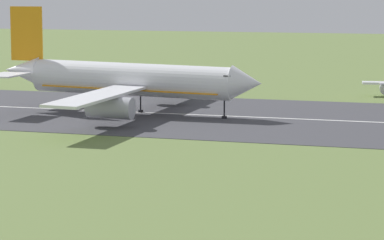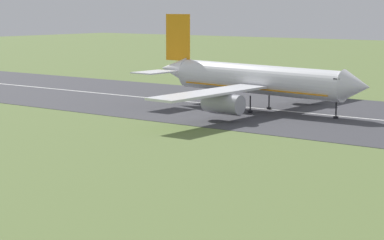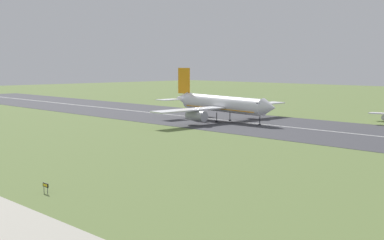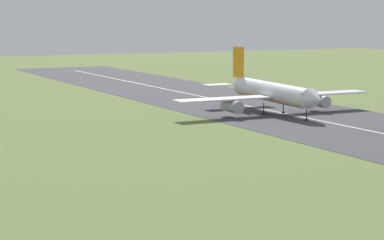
{
  "view_description": "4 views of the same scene",
  "coord_description": "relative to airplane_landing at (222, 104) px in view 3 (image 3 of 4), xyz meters",
  "views": [
    {
      "loc": [
        19.52,
        -8.86,
        19.75
      ],
      "look_at": [
        -9.43,
        85.11,
        5.74
      ],
      "focal_mm": 85.0,
      "sensor_mm": 36.0,
      "label": 1
    },
    {
      "loc": [
        39.24,
        13.33,
        18.39
      ],
      "look_at": [
        -15.54,
        84.9,
        4.85
      ],
      "focal_mm": 70.0,
      "sensor_mm": 36.0,
      "label": 2
    },
    {
      "loc": [
        85.16,
        0.06,
        18.71
      ],
      "look_at": [
        4.74,
        77.1,
        6.92
      ],
      "focal_mm": 50.0,
      "sensor_mm": 36.0,
      "label": 3
    },
    {
      "loc": [
        135.05,
        17.32,
        25.81
      ],
      "look_at": [
        7.49,
        81.89,
        5.98
      ],
      "focal_mm": 70.0,
      "sensor_mm": 36.0,
      "label": 4
    }
  ],
  "objects": [
    {
      "name": "ground_plane",
      "position": [
        32.42,
        -61.68,
        -5.53
      ],
      "size": [
        709.52,
        709.52,
        0.0
      ],
      "primitive_type": "plane",
      "color": "olive"
    },
    {
      "name": "runway_strip",
      "position": [
        32.42,
        2.89,
        -5.5
      ],
      "size": [
        469.52,
        47.49,
        0.06
      ],
      "primitive_type": "cube",
      "color": "#3D3D42",
      "rests_on": "ground_plane"
    },
    {
      "name": "runway_centreline",
      "position": [
        32.42,
        2.89,
        -5.46
      ],
      "size": [
        422.57,
        0.7,
        0.01
      ],
      "primitive_type": "cube",
      "color": "silver",
      "rests_on": "runway_strip"
    },
    {
      "name": "airplane_landing",
      "position": [
        0.0,
        0.0,
        0.0
      ],
      "size": [
        43.82,
        57.87,
        17.22
      ],
      "color": "white",
      "rests_on": "ground_plane"
    },
    {
      "name": "runway_sign",
      "position": [
        48.15,
        -89.05,
        -4.43
      ],
      "size": [
        1.49,
        0.13,
        1.5
      ],
      "color": "#4C4C51",
      "rests_on": "ground_plane"
    }
  ]
}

